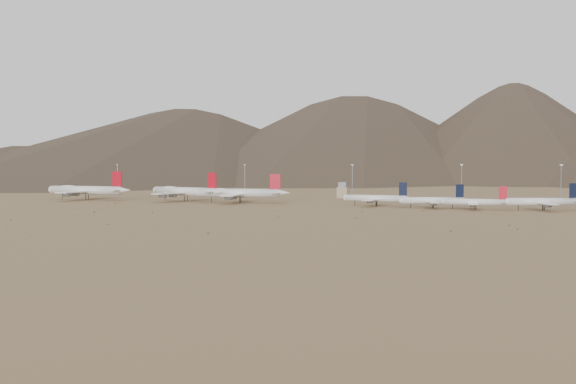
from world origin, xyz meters
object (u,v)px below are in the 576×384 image
(widebody_centre, at_px, (185,191))
(narrowbody_b, at_px, (434,200))
(widebody_west, at_px, (86,190))
(narrowbody_a, at_px, (377,198))
(widebody_east, at_px, (239,193))
(control_tower, at_px, (343,191))

(widebody_centre, bearing_deg, narrowbody_b, 12.28)
(widebody_west, relative_size, narrowbody_a, 1.54)
(widebody_east, xyz_separation_m, control_tower, (48.53, 85.23, -1.36))
(widebody_east, distance_m, control_tower, 98.09)
(widebody_east, distance_m, narrowbody_a, 93.80)
(narrowbody_b, xyz_separation_m, control_tower, (-80.35, 92.30, 0.77))
(widebody_east, relative_size, control_tower, 5.40)
(widebody_centre, relative_size, widebody_east, 1.02)
(widebody_centre, bearing_deg, widebody_east, 11.06)
(widebody_west, bearing_deg, control_tower, 26.95)
(narrowbody_a, relative_size, control_tower, 3.76)
(widebody_west, xyz_separation_m, narrowbody_b, (247.78, -1.30, -2.55))
(narrowbody_a, xyz_separation_m, control_tower, (-45.24, 86.28, 0.49))
(narrowbody_b, bearing_deg, narrowbody_a, 151.48)
(widebody_west, height_order, widebody_east, widebody_west)
(widebody_west, relative_size, widebody_centre, 1.05)
(widebody_east, relative_size, narrowbody_a, 1.44)
(widebody_west, height_order, widebody_centre, widebody_west)
(widebody_east, height_order, control_tower, widebody_east)
(narrowbody_a, bearing_deg, control_tower, 120.46)
(narrowbody_b, bearing_deg, control_tower, 112.26)
(widebody_east, xyz_separation_m, narrowbody_a, (93.77, -1.05, -1.85))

